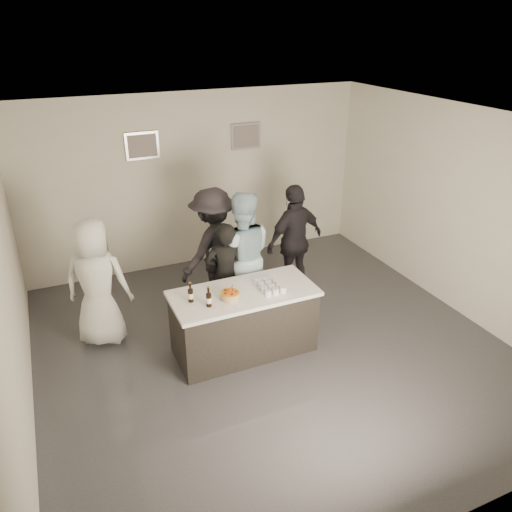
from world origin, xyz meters
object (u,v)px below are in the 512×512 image
(beer_bottle_b, at_px, (209,297))
(person_main_blue, at_px, (242,256))
(beer_bottle_a, at_px, (191,292))
(person_guest_left, at_px, (97,283))
(person_main_black, at_px, (226,275))
(bar_counter, at_px, (244,322))
(person_guest_right, at_px, (295,241))
(cake, at_px, (230,296))
(person_guest_back, at_px, (214,248))

(beer_bottle_b, xyz_separation_m, person_main_blue, (0.84, 1.01, -0.07))
(beer_bottle_a, xyz_separation_m, person_guest_left, (-0.99, 0.98, -0.14))
(beer_bottle_a, distance_m, beer_bottle_b, 0.25)
(beer_bottle_a, bearing_deg, person_main_black, 44.06)
(beer_bottle_b, height_order, person_main_black, person_main_black)
(bar_counter, bearing_deg, person_guest_right, 40.55)
(beer_bottle_a, distance_m, person_guest_right, 2.31)
(bar_counter, xyz_separation_m, person_main_blue, (0.32, 0.85, 0.51))
(beer_bottle_b, relative_size, person_guest_left, 0.15)
(person_main_blue, xyz_separation_m, person_guest_left, (-2.00, 0.16, -0.07))
(bar_counter, xyz_separation_m, cake, (-0.22, -0.10, 0.49))
(bar_counter, relative_size, person_main_black, 1.18)
(person_guest_left, bearing_deg, beer_bottle_a, 160.01)
(cake, distance_m, beer_bottle_a, 0.49)
(beer_bottle_a, distance_m, person_main_blue, 1.30)
(person_guest_back, bearing_deg, beer_bottle_a, 34.21)
(bar_counter, height_order, person_guest_back, person_guest_back)
(beer_bottle_b, bearing_deg, person_guest_left, 134.61)
(beer_bottle_b, height_order, person_main_blue, person_main_blue)
(beer_bottle_a, bearing_deg, person_guest_left, 135.25)
(person_main_blue, xyz_separation_m, person_guest_back, (-0.25, 0.48, -0.03))
(person_main_black, xyz_separation_m, person_guest_right, (1.32, 0.43, 0.12))
(bar_counter, distance_m, beer_bottle_b, 0.79)
(person_main_black, bearing_deg, person_guest_right, -149.78)
(beer_bottle_a, bearing_deg, beer_bottle_b, -48.91)
(beer_bottle_b, relative_size, person_main_black, 0.17)
(person_main_blue, bearing_deg, person_guest_right, -148.07)
(person_guest_back, bearing_deg, bar_counter, 61.24)
(bar_counter, xyz_separation_m, beer_bottle_b, (-0.52, -0.16, 0.58))
(cake, distance_m, beer_bottle_b, 0.32)
(cake, relative_size, person_guest_left, 0.13)
(beer_bottle_a, bearing_deg, cake, -15.84)
(cake, bearing_deg, bar_counter, 24.27)
(beer_bottle_b, relative_size, person_guest_back, 0.14)
(person_guest_left, height_order, person_guest_back, person_guest_back)
(cake, bearing_deg, person_guest_left, 142.56)
(bar_counter, relative_size, person_guest_back, 1.00)
(person_main_black, bearing_deg, beer_bottle_a, 56.14)
(cake, bearing_deg, person_guest_right, 38.61)
(beer_bottle_b, relative_size, person_main_blue, 0.13)
(person_guest_right, relative_size, person_guest_back, 0.97)
(person_guest_left, distance_m, person_guest_right, 3.02)
(beer_bottle_a, bearing_deg, bar_counter, -2.69)
(beer_bottle_a, height_order, person_guest_right, person_guest_right)
(person_guest_right, bearing_deg, beer_bottle_b, 21.20)
(person_main_blue, height_order, person_guest_back, person_main_blue)
(person_guest_back, bearing_deg, person_main_black, 59.70)
(person_guest_right, bearing_deg, bar_counter, 26.63)
(beer_bottle_b, distance_m, person_guest_back, 1.61)
(bar_counter, xyz_separation_m, beer_bottle_a, (-0.68, 0.03, 0.58))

